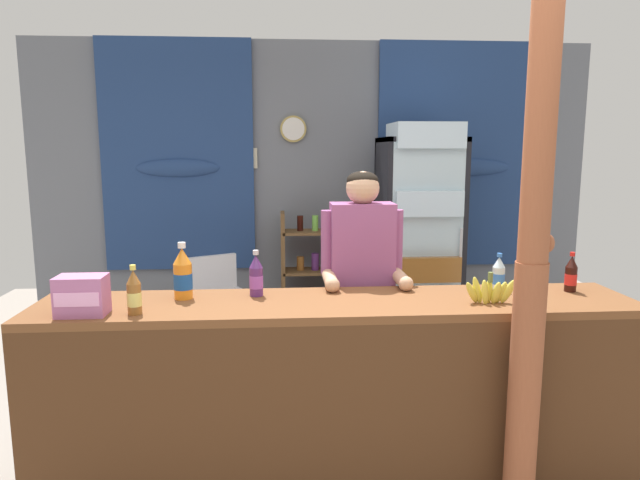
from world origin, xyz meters
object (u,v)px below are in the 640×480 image
Objects in this scene: plastic_lawn_chair at (219,302)px; shopkeeper at (362,276)px; drink_fridge at (419,230)px; soda_bottle_water at (499,274)px; bottle_shelf_rack at (308,275)px; soda_bottle_grape_soda at (256,277)px; soda_bottle_iced_tea at (134,293)px; snack_box_wafer at (82,296)px; timber_post at (531,273)px; banana_bunch at (490,292)px; stall_counter at (340,382)px; soda_bottle_cola at (571,275)px; soda_bottle_orange_soda at (183,275)px.

plastic_lawn_chair is 0.54× the size of shopkeeper.
soda_bottle_water is at bearing -89.78° from drink_fridge.
bottle_shelf_rack is 4.94× the size of soda_bottle_grape_soda.
soda_bottle_iced_tea is 1.06× the size of snack_box_wafer.
timber_post is at bearing -6.41° from snack_box_wafer.
soda_bottle_iced_tea is 0.87× the size of banana_bunch.
stall_counter is 0.68m from soda_bottle_grape_soda.
bottle_shelf_rack is (-0.91, 0.32, -0.44)m from drink_fridge.
bottle_shelf_rack reaches higher than snack_box_wafer.
shopkeeper is (0.18, 0.55, 0.41)m from stall_counter.
soda_bottle_iced_tea reaches higher than stall_counter.
banana_bunch is at bearing -71.09° from bottle_shelf_rack.
soda_bottle_iced_tea is at bearing -177.08° from stall_counter.
drink_fridge reaches higher than soda_bottle_cola.
snack_box_wafer is at bearing 179.00° from soda_bottle_iced_tea.
soda_bottle_grape_soda is 1.10× the size of snack_box_wafer.
soda_bottle_grape_soda is at bearing -126.59° from drink_fridge.
timber_post is 1.55× the size of shopkeeper.
plastic_lawn_chair is 2.98× the size of soda_bottle_orange_soda.
snack_box_wafer reaches higher than stall_counter.
banana_bunch reaches higher than stall_counter.
snack_box_wafer is (-2.06, -0.31, 0.01)m from soda_bottle_water.
plastic_lawn_chair is 1.76m from soda_bottle_orange_soda.
shopkeeper is 0.67m from soda_bottle_grape_soda.
soda_bottle_grape_soda is 1.04× the size of soda_bottle_iced_tea.
soda_bottle_water is at bearing 16.94° from stall_counter.
plastic_lawn_chair is at bearing 103.13° from soda_bottle_grape_soda.
drink_fridge reaches higher than soda_bottle_iced_tea.
stall_counter is at bearing -178.78° from banana_bunch.
soda_bottle_cola reaches higher than bottle_shelf_rack.
plastic_lawn_chair is 1.72m from shopkeeper.
soda_bottle_iced_tea reaches higher than plastic_lawn_chair.
banana_bunch is at bearing 1.22° from stall_counter.
stall_counter is at bearing -88.94° from bottle_shelf_rack.
plastic_lawn_chair is 3.24× the size of banana_bunch.
shopkeeper reaches higher than snack_box_wafer.
soda_bottle_iced_tea is at bearing -1.00° from snack_box_wafer.
timber_post reaches higher than plastic_lawn_chair.
shopkeeper is at bearing 127.23° from timber_post.
bottle_shelf_rack is at bearing 108.35° from timber_post.
soda_bottle_iced_tea is at bearing -132.13° from drink_fridge.
bottle_shelf_rack is 5.43× the size of snack_box_wafer.
soda_bottle_orange_soda is (-0.73, -2.07, 0.48)m from bottle_shelf_rack.
stall_counter is 2.53× the size of bottle_shelf_rack.
timber_post reaches higher than soda_bottle_cola.
shopkeeper is 6.70× the size of soda_bottle_grape_soda.
bottle_shelf_rack is 1.79m from shopkeeper.
soda_bottle_cola reaches higher than plastic_lawn_chair.
soda_bottle_water reaches higher than snack_box_wafer.
soda_bottle_orange_soda reaches higher than bottle_shelf_rack.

